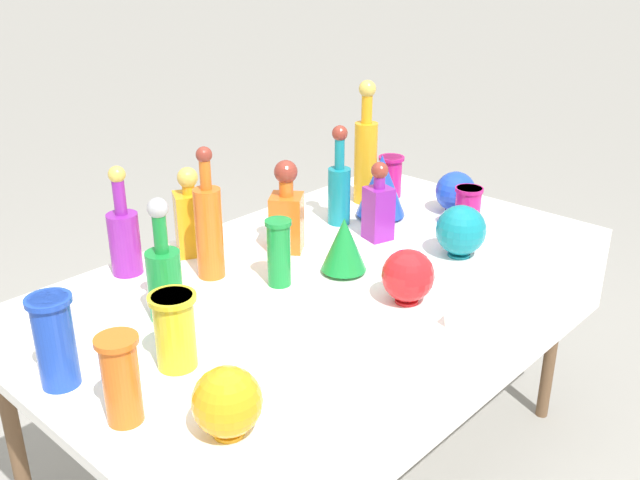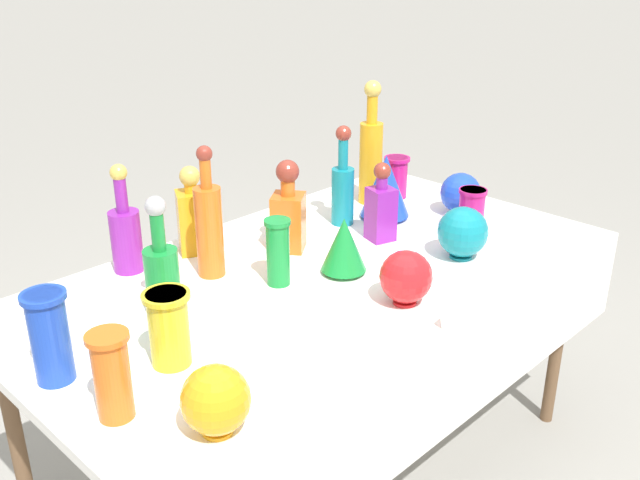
{
  "view_description": "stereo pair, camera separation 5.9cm",
  "coord_description": "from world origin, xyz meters",
  "px_view_note": "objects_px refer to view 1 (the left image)",
  "views": [
    {
      "loc": [
        -1.39,
        -1.29,
        1.68
      ],
      "look_at": [
        0.0,
        0.0,
        0.86
      ],
      "focal_mm": 40.0,
      "sensor_mm": 36.0,
      "label": 1
    },
    {
      "loc": [
        -1.35,
        -1.33,
        1.68
      ],
      "look_at": [
        0.0,
        0.0,
        0.86
      ],
      "focal_mm": 40.0,
      "sensor_mm": 36.0,
      "label": 2
    }
  ],
  "objects_px": {
    "tall_bottle_0": "(339,186)",
    "square_decanter_1": "(378,207)",
    "slender_vase_5": "(279,251)",
    "square_decanter_0": "(191,217)",
    "round_bowl_0": "(408,276)",
    "round_bowl_3": "(461,230)",
    "round_bowl_1": "(455,192)",
    "square_decanter_2": "(287,213)",
    "tall_bottle_1": "(164,276)",
    "slender_vase_3": "(175,328)",
    "slender_vase_4": "(468,208)",
    "tall_bottle_3": "(209,227)",
    "fluted_vase_1": "(381,185)",
    "slender_vase_0": "(391,175)",
    "round_bowl_2": "(227,402)",
    "fluted_vase_0": "(344,244)",
    "slender_vase_1": "(121,377)",
    "slender_vase_2": "(55,339)",
    "tall_bottle_2": "(124,236)",
    "tall_bottle_4": "(366,153)"
  },
  "relations": [
    {
      "from": "tall_bottle_0",
      "to": "square_decanter_1",
      "type": "distance_m",
      "value": 0.19
    },
    {
      "from": "slender_vase_5",
      "to": "square_decanter_0",
      "type": "bearing_deg",
      "value": 95.37
    },
    {
      "from": "round_bowl_0",
      "to": "round_bowl_3",
      "type": "relative_size",
      "value": 0.93
    },
    {
      "from": "slender_vase_5",
      "to": "round_bowl_1",
      "type": "distance_m",
      "value": 0.82
    },
    {
      "from": "slender_vase_5",
      "to": "round_bowl_3",
      "type": "xyz_separation_m",
      "value": [
        0.51,
        -0.27,
        -0.02
      ]
    },
    {
      "from": "square_decanter_2",
      "to": "tall_bottle_1",
      "type": "bearing_deg",
      "value": -170.83
    },
    {
      "from": "slender_vase_3",
      "to": "slender_vase_4",
      "type": "xyz_separation_m",
      "value": [
        1.15,
        -0.05,
        -0.02
      ]
    },
    {
      "from": "tall_bottle_3",
      "to": "slender_vase_5",
      "type": "height_order",
      "value": "tall_bottle_3"
    },
    {
      "from": "fluted_vase_1",
      "to": "round_bowl_3",
      "type": "xyz_separation_m",
      "value": [
        -0.09,
        -0.38,
        -0.03
      ]
    },
    {
      "from": "slender_vase_4",
      "to": "slender_vase_5",
      "type": "height_order",
      "value": "slender_vase_5"
    },
    {
      "from": "slender_vase_0",
      "to": "slender_vase_4",
      "type": "height_order",
      "value": "slender_vase_0"
    },
    {
      "from": "tall_bottle_0",
      "to": "slender_vase_5",
      "type": "xyz_separation_m",
      "value": [
        -0.47,
        -0.18,
        -0.03
      ]
    },
    {
      "from": "square_decanter_1",
      "to": "round_bowl_2",
      "type": "bearing_deg",
      "value": -157.7
    },
    {
      "from": "slender_vase_3",
      "to": "fluted_vase_0",
      "type": "xyz_separation_m",
      "value": [
        0.63,
        0.04,
        -0.01
      ]
    },
    {
      "from": "tall_bottle_3",
      "to": "fluted_vase_0",
      "type": "relative_size",
      "value": 2.26
    },
    {
      "from": "tall_bottle_1",
      "to": "square_decanter_0",
      "type": "bearing_deg",
      "value": 43.02
    },
    {
      "from": "slender_vase_0",
      "to": "slender_vase_4",
      "type": "bearing_deg",
      "value": -103.95
    },
    {
      "from": "fluted_vase_0",
      "to": "square_decanter_2",
      "type": "bearing_deg",
      "value": 88.43
    },
    {
      "from": "slender_vase_3",
      "to": "round_bowl_0",
      "type": "bearing_deg",
      "value": -18.54
    },
    {
      "from": "tall_bottle_0",
      "to": "slender_vase_1",
      "type": "height_order",
      "value": "tall_bottle_0"
    },
    {
      "from": "slender_vase_0",
      "to": "slender_vase_2",
      "type": "height_order",
      "value": "slender_vase_2"
    },
    {
      "from": "tall_bottle_0",
      "to": "slender_vase_5",
      "type": "height_order",
      "value": "tall_bottle_0"
    },
    {
      "from": "square_decanter_2",
      "to": "slender_vase_4",
      "type": "distance_m",
      "value": 0.62
    },
    {
      "from": "slender_vase_4",
      "to": "fluted_vase_0",
      "type": "xyz_separation_m",
      "value": [
        -0.52,
        0.09,
        0.01
      ]
    },
    {
      "from": "fluted_vase_1",
      "to": "round_bowl_1",
      "type": "bearing_deg",
      "value": -38.12
    },
    {
      "from": "tall_bottle_2",
      "to": "square_decanter_2",
      "type": "relative_size",
      "value": 1.12
    },
    {
      "from": "square_decanter_0",
      "to": "round_bowl_0",
      "type": "distance_m",
      "value": 0.71
    },
    {
      "from": "square_decanter_0",
      "to": "round_bowl_1",
      "type": "relative_size",
      "value": 1.86
    },
    {
      "from": "square_decanter_0",
      "to": "slender_vase_0",
      "type": "bearing_deg",
      "value": -8.87
    },
    {
      "from": "tall_bottle_1",
      "to": "fluted_vase_0",
      "type": "height_order",
      "value": "tall_bottle_1"
    },
    {
      "from": "square_decanter_0",
      "to": "round_bowl_2",
      "type": "xyz_separation_m",
      "value": [
        -0.5,
        -0.75,
        -0.04
      ]
    },
    {
      "from": "fluted_vase_1",
      "to": "slender_vase_3",
      "type": "bearing_deg",
      "value": -167.22
    },
    {
      "from": "round_bowl_0",
      "to": "tall_bottle_1",
      "type": "bearing_deg",
      "value": 140.65
    },
    {
      "from": "tall_bottle_0",
      "to": "square_decanter_1",
      "type": "relative_size",
      "value": 1.32
    },
    {
      "from": "tall_bottle_3",
      "to": "round_bowl_2",
      "type": "height_order",
      "value": "tall_bottle_3"
    },
    {
      "from": "slender_vase_5",
      "to": "square_decanter_2",
      "type": "bearing_deg",
      "value": 40.01
    },
    {
      "from": "tall_bottle_2",
      "to": "slender_vase_5",
      "type": "bearing_deg",
      "value": -56.77
    },
    {
      "from": "tall_bottle_4",
      "to": "round_bowl_1",
      "type": "height_order",
      "value": "tall_bottle_4"
    },
    {
      "from": "tall_bottle_2",
      "to": "slender_vase_1",
      "type": "height_order",
      "value": "tall_bottle_2"
    },
    {
      "from": "slender_vase_2",
      "to": "slender_vase_5",
      "type": "bearing_deg",
      "value": -0.41
    },
    {
      "from": "tall_bottle_2",
      "to": "round_bowl_2",
      "type": "bearing_deg",
      "value": -109.74
    },
    {
      "from": "fluted_vase_0",
      "to": "round_bowl_0",
      "type": "bearing_deg",
      "value": -95.04
    },
    {
      "from": "square_decanter_0",
      "to": "fluted_vase_1",
      "type": "xyz_separation_m",
      "value": [
        0.64,
        -0.24,
        -0.0
      ]
    },
    {
      "from": "round_bowl_3",
      "to": "fluted_vase_1",
      "type": "bearing_deg",
      "value": 76.34
    },
    {
      "from": "tall_bottle_4",
      "to": "round_bowl_0",
      "type": "distance_m",
      "value": 0.8
    },
    {
      "from": "slender_vase_0",
      "to": "slender_vase_3",
      "type": "bearing_deg",
      "value": -164.49
    },
    {
      "from": "tall_bottle_4",
      "to": "slender_vase_3",
      "type": "height_order",
      "value": "tall_bottle_4"
    },
    {
      "from": "tall_bottle_1",
      "to": "round_bowl_2",
      "type": "relative_size",
      "value": 2.22
    },
    {
      "from": "slender_vase_0",
      "to": "tall_bottle_2",
      "type": "bearing_deg",
      "value": 171.37
    },
    {
      "from": "tall_bottle_0",
      "to": "slender_vase_0",
      "type": "relative_size",
      "value": 2.21
    }
  ]
}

